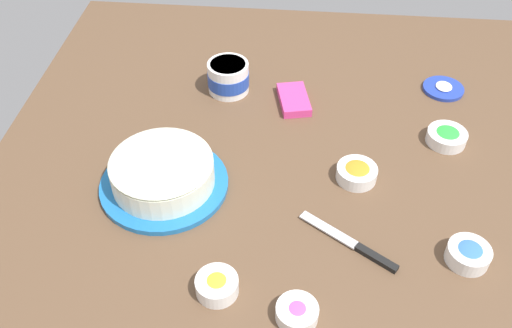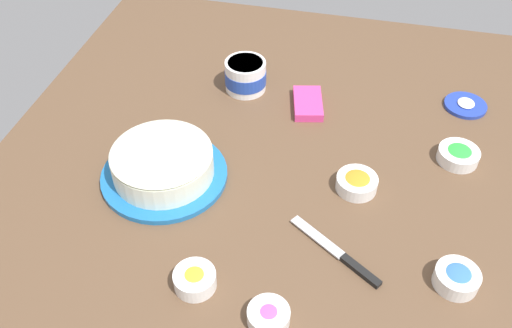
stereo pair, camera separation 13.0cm
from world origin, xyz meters
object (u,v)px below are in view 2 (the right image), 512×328
object	(u,v)px
sprinkle_bowl_rainbow	(268,315)
candy_box_lower	(308,103)
sprinkle_bowl_orange	(357,182)
sprinkle_bowl_yellow	(195,279)
frosting_tub	(245,75)
sprinkle_bowl_blue	(457,277)
frosted_cake	(163,164)
spreading_knife	(342,256)
sprinkle_bowl_green	(458,155)
frosting_tub_lid	(465,105)

from	to	relation	value
sprinkle_bowl_rainbow	candy_box_lower	bearing A→B (deg)	3.09
sprinkle_bowl_orange	sprinkle_bowl_yellow	distance (m)	0.44
frosting_tub	sprinkle_bowl_blue	bearing A→B (deg)	-133.64
frosted_cake	spreading_knife	bearing A→B (deg)	-107.56
spreading_knife	sprinkle_bowl_yellow	distance (m)	0.31
frosting_tub	spreading_knife	distance (m)	0.63
sprinkle_bowl_green	sprinkle_bowl_rainbow	bearing A→B (deg)	146.42
frosting_tub	spreading_knife	world-z (taller)	frosting_tub
frosting_tub_lid	sprinkle_bowl_rainbow	distance (m)	0.85
frosting_tub_lid	sprinkle_bowl_green	size ratio (longest dim) A/B	1.14
sprinkle_bowl_green	sprinkle_bowl_rainbow	distance (m)	0.64
candy_box_lower	sprinkle_bowl_rainbow	bearing A→B (deg)	170.36
sprinkle_bowl_blue	sprinkle_bowl_rainbow	world-z (taller)	sprinkle_bowl_blue
spreading_knife	sprinkle_bowl_orange	world-z (taller)	sprinkle_bowl_orange
sprinkle_bowl_blue	sprinkle_bowl_rainbow	size ratio (longest dim) A/B	1.09
sprinkle_bowl_blue	candy_box_lower	xyz separation A→B (m)	(0.49, 0.38, -0.01)
sprinkle_bowl_blue	frosted_cake	bearing A→B (deg)	77.34
frosting_tub	sprinkle_bowl_blue	world-z (taller)	frosting_tub
sprinkle_bowl_blue	sprinkle_bowl_green	size ratio (longest dim) A/B	0.89
spreading_knife	sprinkle_bowl_blue	xyz separation A→B (m)	(-0.01, -0.22, 0.02)
sprinkle_bowl_rainbow	candy_box_lower	distance (m)	0.66
frosting_tub	candy_box_lower	world-z (taller)	frosting_tub
sprinkle_bowl_green	sprinkle_bowl_blue	bearing A→B (deg)	178.09
frosting_tub	sprinkle_bowl_rainbow	bearing A→B (deg)	-162.56
spreading_knife	sprinkle_bowl_rainbow	bearing A→B (deg)	146.08
sprinkle_bowl_blue	sprinkle_bowl_yellow	bearing A→B (deg)	103.71
sprinkle_bowl_rainbow	frosting_tub_lid	bearing A→B (deg)	-26.73
sprinkle_bowl_orange	sprinkle_bowl_yellow	bearing A→B (deg)	140.28
spreading_knife	sprinkle_bowl_orange	distance (m)	0.21
spreading_knife	sprinkle_bowl_rainbow	world-z (taller)	sprinkle_bowl_rainbow
frosted_cake	frosting_tub	distance (m)	0.40
frosting_tub	spreading_knife	xyz separation A→B (m)	(-0.53, -0.34, -0.04)
spreading_knife	sprinkle_bowl_green	world-z (taller)	sprinkle_bowl_green
sprinkle_bowl_orange	sprinkle_bowl_green	world-z (taller)	sprinkle_bowl_orange
frosted_cake	sprinkle_bowl_yellow	bearing A→B (deg)	-148.86
frosting_tub_lid	sprinkle_bowl_green	bearing A→B (deg)	173.16
sprinkle_bowl_blue	candy_box_lower	world-z (taller)	sprinkle_bowl_blue
sprinkle_bowl_orange	sprinkle_bowl_yellow	world-z (taller)	same
spreading_knife	candy_box_lower	bearing A→B (deg)	17.59
frosted_cake	sprinkle_bowl_yellow	distance (m)	0.32
frosting_tub	sprinkle_bowl_orange	size ratio (longest dim) A/B	1.21
frosted_cake	candy_box_lower	bearing A→B (deg)	-39.60
frosted_cake	frosting_tub_lid	world-z (taller)	frosted_cake
frosting_tub_lid	sprinkle_bowl_orange	size ratio (longest dim) A/B	1.19
frosted_cake	frosting_tub	xyz separation A→B (m)	(0.39, -0.10, 0.00)
sprinkle_bowl_orange	frosting_tub	bearing A→B (deg)	47.15
sprinkle_bowl_rainbow	candy_box_lower	world-z (taller)	sprinkle_bowl_rainbow
sprinkle_bowl_yellow	candy_box_lower	distance (m)	0.63
frosted_cake	frosting_tub_lid	distance (m)	0.83
spreading_knife	sprinkle_bowl_yellow	bearing A→B (deg)	115.67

